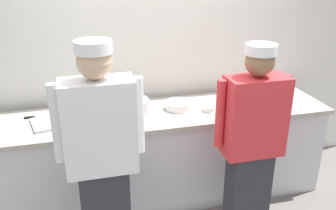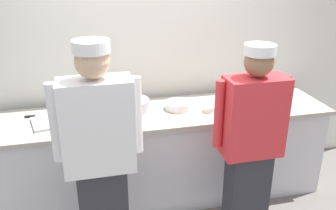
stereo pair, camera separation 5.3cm
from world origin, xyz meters
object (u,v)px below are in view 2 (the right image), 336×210
(chef_center, at_px, (251,142))
(squeeze_bottle_primary, at_px, (102,113))
(chef_near_left, at_px, (100,155))
(ramekin_red_sauce, at_px, (253,95))
(squeeze_bottle_spare, at_px, (102,99))
(plate_stack_rear, at_px, (179,105))
(sheet_tray, at_px, (63,120))
(squeeze_bottle_secondary, at_px, (230,106))
(mixing_bowl_steel, at_px, (133,105))
(plate_stack_front, at_px, (235,99))
(ramekin_orange_sauce, at_px, (275,99))
(deli_cup, at_px, (266,99))
(ramekin_green_sauce, at_px, (209,109))
(chefs_knife, at_px, (38,116))

(chef_center, xyz_separation_m, squeeze_bottle_primary, (-1.11, 0.58, 0.12))
(chef_near_left, xyz_separation_m, chef_center, (1.17, 0.02, -0.05))
(ramekin_red_sauce, bearing_deg, squeeze_bottle_spare, 176.86)
(plate_stack_rear, height_order, sheet_tray, plate_stack_rear)
(chef_center, bearing_deg, sheet_tray, 153.81)
(ramekin_red_sauce, bearing_deg, squeeze_bottle_secondary, -137.55)
(chef_near_left, relative_size, mixing_bowl_steel, 5.65)
(chef_near_left, distance_m, plate_stack_rear, 1.09)
(chef_near_left, distance_m, plate_stack_front, 1.61)
(ramekin_red_sauce, bearing_deg, sheet_tray, -175.44)
(squeeze_bottle_primary, bearing_deg, sheet_tray, 158.46)
(ramekin_orange_sauce, xyz_separation_m, ramekin_red_sauce, (-0.17, 0.15, 0.00))
(squeeze_bottle_spare, bearing_deg, sheet_tray, -147.22)
(sheet_tray, height_order, squeeze_bottle_secondary, squeeze_bottle_secondary)
(squeeze_bottle_primary, bearing_deg, plate_stack_front, 10.13)
(deli_cup, bearing_deg, plate_stack_rear, 175.71)
(plate_stack_front, distance_m, mixing_bowl_steel, 1.03)
(chef_near_left, distance_m, ramekin_red_sauce, 1.82)
(squeeze_bottle_primary, height_order, deli_cup, squeeze_bottle_primary)
(chef_near_left, height_order, ramekin_green_sauce, chef_near_left)
(ramekin_orange_sauce, relative_size, deli_cup, 1.04)
(chef_center, height_order, ramekin_red_sauce, chef_center)
(chef_center, bearing_deg, chefs_knife, 152.63)
(plate_stack_rear, relative_size, squeeze_bottle_primary, 1.15)
(ramekin_green_sauce, xyz_separation_m, deli_cup, (0.61, 0.06, 0.02))
(squeeze_bottle_secondary, distance_m, squeeze_bottle_spare, 1.19)
(chef_near_left, height_order, squeeze_bottle_spare, chef_near_left)
(plate_stack_front, bearing_deg, plate_stack_rear, -173.44)
(squeeze_bottle_secondary, height_order, ramekin_red_sauce, squeeze_bottle_secondary)
(chef_near_left, distance_m, ramekin_orange_sauce, 1.91)
(plate_stack_front, bearing_deg, chef_center, -104.72)
(ramekin_green_sauce, bearing_deg, plate_stack_front, 29.56)
(ramekin_green_sauce, bearing_deg, sheet_tray, 175.87)
(sheet_tray, bearing_deg, squeeze_bottle_secondary, -8.87)
(plate_stack_rear, bearing_deg, ramekin_orange_sauce, -1.80)
(chef_near_left, bearing_deg, deli_cup, 23.14)
(squeeze_bottle_secondary, bearing_deg, squeeze_bottle_spare, 157.28)
(chef_near_left, relative_size, squeeze_bottle_secondary, 9.02)
(chef_center, bearing_deg, plate_stack_rear, 117.62)
(chef_near_left, relative_size, squeeze_bottle_primary, 8.28)
(deli_cup, bearing_deg, chef_center, -124.86)
(sheet_tray, height_order, squeeze_bottle_primary, squeeze_bottle_primary)
(ramekin_orange_sauce, height_order, ramekin_red_sauce, ramekin_red_sauce)
(sheet_tray, height_order, squeeze_bottle_spare, squeeze_bottle_spare)
(chef_center, distance_m, chefs_knife, 1.87)
(deli_cup, bearing_deg, ramekin_orange_sauce, 15.64)
(plate_stack_front, bearing_deg, squeeze_bottle_primary, -169.87)
(squeeze_bottle_secondary, xyz_separation_m, ramekin_red_sauce, (0.41, 0.38, -0.07))
(mixing_bowl_steel, distance_m, squeeze_bottle_secondary, 0.89)
(ramekin_green_sauce, bearing_deg, mixing_bowl_steel, 164.13)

